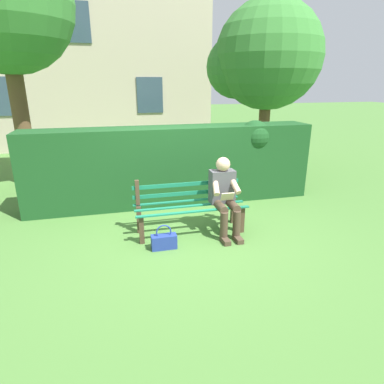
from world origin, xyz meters
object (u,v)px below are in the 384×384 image
(handbag, at_px, (164,241))
(park_bench, at_px, (189,206))
(person_seated, at_px, (224,194))
(tree_far, at_px, (263,58))

(handbag, bearing_deg, park_bench, -134.39)
(handbag, bearing_deg, person_seated, -161.90)
(park_bench, bearing_deg, handbag, 45.61)
(park_bench, height_order, person_seated, person_seated)
(person_seated, height_order, tree_far, tree_far)
(handbag, relative_size, tree_far, 0.09)
(tree_far, bearing_deg, park_bench, 51.55)
(park_bench, distance_m, handbag, 0.77)
(park_bench, relative_size, person_seated, 1.46)
(park_bench, bearing_deg, person_seated, 161.08)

